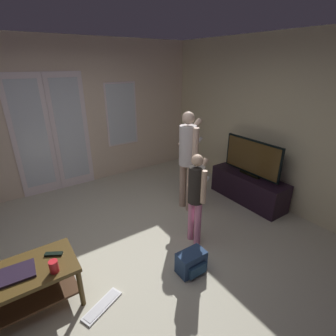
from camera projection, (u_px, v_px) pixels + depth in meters
name	position (u px, v px, depth m)	size (l,w,h in m)	color
ground_plane	(126.00, 261.00, 3.11)	(5.50, 5.08, 0.02)	beige
wall_back_with_doors	(61.00, 119.00, 4.51)	(5.50, 0.09, 2.71)	beige
wall_right_plain	(277.00, 125.00, 3.99)	(0.06, 5.08, 2.68)	beige
coffee_table	(26.00, 282.00, 2.37)	(0.92, 0.55, 0.47)	#4A3616
tv_stand	(248.00, 188.00, 4.37)	(0.45, 1.33, 0.48)	black
flat_screen_tv	(252.00, 158.00, 4.15)	(0.08, 1.07, 0.62)	black
person_adult	(188.00, 153.00, 3.86)	(0.60, 0.46, 1.60)	tan
person_child	(196.00, 192.00, 3.16)	(0.44, 0.34, 1.25)	pink
backpack	(192.00, 262.00, 2.90)	(0.33, 0.24, 0.26)	navy
loose_keyboard	(102.00, 306.00, 2.51)	(0.46, 0.29, 0.02)	white
laptop_closed	(16.00, 273.00, 2.28)	(0.31, 0.25, 0.02)	black
cup_near_edge	(54.00, 266.00, 2.30)	(0.08, 0.08, 0.12)	red
tv_remote_black	(54.00, 254.00, 2.51)	(0.17, 0.05, 0.02)	black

